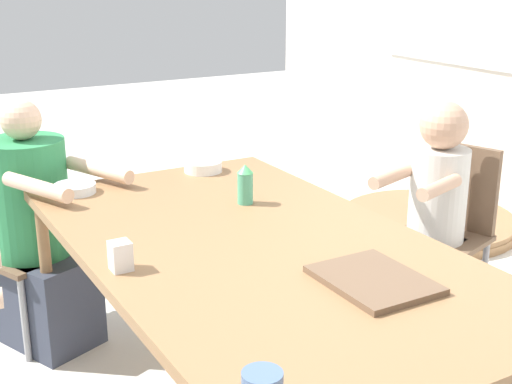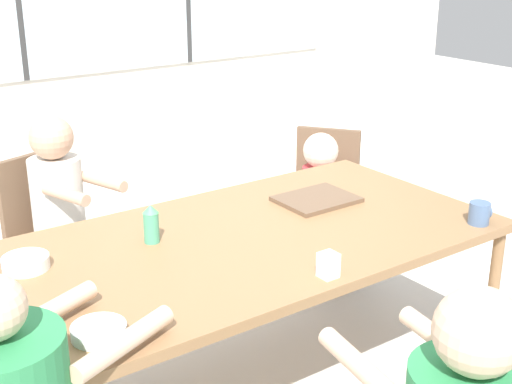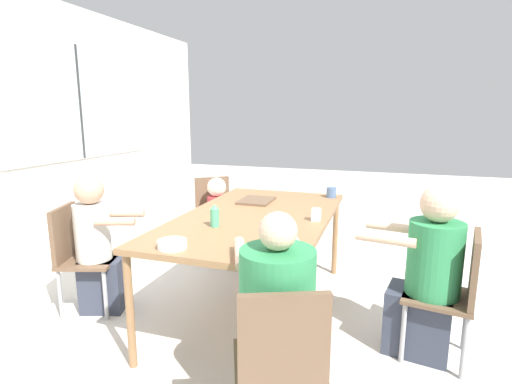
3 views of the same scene
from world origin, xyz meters
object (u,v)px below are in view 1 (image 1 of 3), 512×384
Objects in this scene: chair_for_man_blue_shirt at (15,231)px; chair_for_man_teal_shirt at (449,217)px; person_man_blue_shirt at (38,239)px; bowl_cereal at (203,166)px; person_man_teal_shirt at (433,223)px; bowl_white_shallow at (75,188)px; folded_table_stack at (427,222)px; milk_carton_small at (120,256)px; sippy_cup at (245,184)px.

chair_for_man_teal_shirt is at bearing 132.66° from chair_for_man_blue_shirt.
bowl_cereal is at bearing 136.55° from person_man_blue_shirt.
person_man_blue_shirt is 1.03× the size of person_man_teal_shirt.
chair_for_man_blue_shirt is at bearing -158.61° from bowl_white_shallow.
chair_for_man_teal_shirt is at bearing -39.25° from folded_table_stack.
chair_for_man_blue_shirt is 2.05m from chair_for_man_teal_shirt.
bowl_cereal is (-0.02, 0.59, 0.01)m from bowl_white_shallow.
person_man_blue_shirt is 1.16m from milk_carton_small.
person_man_blue_shirt reaches higher than bowl_white_shallow.
person_man_teal_shirt is 1.70m from milk_carton_small.
chair_for_man_teal_shirt is at bearing 92.54° from sippy_cup.
person_man_blue_shirt reaches higher than chair_for_man_blue_shirt.
chair_for_man_teal_shirt is 4.98× the size of bowl_cereal.
chair_for_man_teal_shirt is at bearing 103.11° from milk_carton_small.
folded_table_stack is at bearing 116.96° from sippy_cup.
person_man_blue_shirt reaches higher than milk_carton_small.
person_man_blue_shirt reaches higher than folded_table_stack.
person_man_blue_shirt is 6.63× the size of bowl_cereal.
chair_for_man_blue_shirt reaches higher than bowl_cereal.
bowl_cereal is 2.06m from folded_table_stack.
chair_for_man_teal_shirt is at bearing -90.00° from person_man_teal_shirt.
bowl_white_shallow is 2.60m from folded_table_stack.
sippy_cup reaches higher than folded_table_stack.
chair_for_man_blue_shirt is 0.75× the size of person_man_blue_shirt.
milk_carton_small reaches higher than chair_for_man_teal_shirt.
sippy_cup reaches higher than bowl_cereal.
bowl_white_shallow is at bearing 87.81° from person_man_blue_shirt.
bowl_cereal is (0.26, 0.70, 0.30)m from person_man_blue_shirt.
sippy_cup is at bearing 71.94° from person_man_teal_shirt.
bowl_cereal is (-0.85, 0.68, -0.02)m from milk_carton_small.
chair_for_man_blue_shirt is 0.56m from bowl_white_shallow.
chair_for_man_teal_shirt is at bearing 76.42° from bowl_white_shallow.
sippy_cup reaches higher than milk_carton_small.
bowl_white_shallow is (-0.41, -1.69, 0.30)m from chair_for_man_teal_shirt.
person_man_teal_shirt is 11.91× the size of milk_carton_small.
chair_for_man_blue_shirt is 1.20m from sippy_cup.
person_man_blue_shirt is at bearing -110.66° from bowl_cereal.
chair_for_man_blue_shirt is at bearing 44.10° from person_man_teal_shirt.
milk_carton_small reaches higher than folded_table_stack.
bowl_cereal reaches higher than folded_table_stack.
folded_table_stack is at bearing -61.14° from person_man_teal_shirt.
bowl_cereal is at bearing 141.13° from milk_carton_small.
chair_for_man_teal_shirt is 1.21m from sippy_cup.
sippy_cup is at bearing 108.02° from person_man_blue_shirt.
chair_for_man_teal_shirt is (0.85, 1.86, 0.00)m from chair_for_man_blue_shirt.
milk_carton_small is at bearing -38.87° from bowl_cereal.
person_man_teal_shirt is at bearing 102.63° from milk_carton_small.
sippy_cup is 0.73m from milk_carton_small.
sippy_cup is 0.71m from bowl_white_shallow.
person_man_teal_shirt is 1.40m from folded_table_stack.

